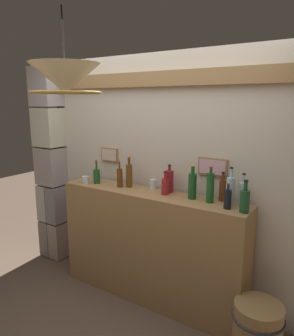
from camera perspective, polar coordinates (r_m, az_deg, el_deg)
The scene contains 20 objects.
panelled_rear_partition at distance 3.20m, azimuth 2.99°, elevation -0.54°, with size 3.00×0.15×2.43m.
stone_pillar at distance 4.08m, azimuth -16.68°, elevation 0.50°, with size 0.34×0.32×2.36m.
bar_shelf_unit at distance 3.23m, azimuth 0.50°, elevation -13.98°, with size 1.93×0.36×1.11m, color #9E7547.
liquor_bottle_amaro at distance 3.39m, azimuth -9.08°, elevation -1.40°, with size 0.07×0.07×0.25m.
liquor_bottle_sherry at distance 2.76m, azimuth 11.36°, elevation -3.45°, with size 0.07×0.07×0.31m.
liquor_bottle_mezcal at distance 2.83m, azimuth 13.47°, elevation -3.79°, with size 0.06×0.06×0.26m.
liquor_bottle_whiskey at distance 3.20m, azimuth -3.23°, elevation -1.26°, with size 0.06×0.06×0.32m.
liquor_bottle_rye at distance 2.65m, azimuth 14.36°, elevation -5.42°, with size 0.06×0.06×0.21m.
liquor_bottle_gin at distance 2.95m, azimuth 3.31°, elevation -3.21°, with size 0.07×0.07×0.22m.
liquor_bottle_tequila at distance 2.78m, azimuth 16.95°, elevation -4.32°, with size 0.07×0.07×0.27m.
liquor_bottle_bourbon at distance 3.03m, azimuth 4.06°, elevation -2.35°, with size 0.08×0.08×0.27m.
liquor_bottle_rum at distance 2.84m, azimuth 8.20°, elevation -3.09°, with size 0.07×0.07×0.31m.
liquor_bottle_brandy at distance 2.59m, azimuth 17.25°, elevation -5.59°, with size 0.08×0.08×0.26m.
liquor_bottle_vodka at distance 2.73m, azimuth 14.82°, elevation -4.01°, with size 0.07×0.07×0.33m.
liquor_bottle_scotch at distance 3.21m, azimuth -4.95°, elevation -1.70°, with size 0.06×0.06×0.27m.
glass_tumbler_rocks at distance 3.42m, azimuth -11.04°, elevation -2.10°, with size 0.07×0.07×0.08m.
glass_tumbler_highball at distance 3.14m, azimuth 1.11°, elevation -2.97°, with size 0.06×0.06×0.10m.
glass_tumbler_shot at distance 3.57m, azimuth -9.24°, elevation -1.46°, with size 0.06×0.06×0.08m.
pendant_lamp at distance 2.31m, azimuth -14.57°, elevation 15.25°, with size 0.49×0.49×0.57m.
wooden_barrel at distance 2.85m, azimuth 19.24°, elevation -26.23°, with size 0.39×0.39×0.47m.
Camera 1 is at (1.56, -1.61, 1.97)m, focal length 33.73 mm.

